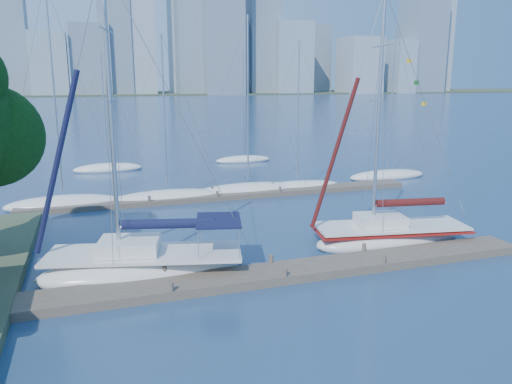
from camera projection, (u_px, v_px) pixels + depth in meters
name	position (u px, v px, depth m)	size (l,w,h in m)	color
ground	(278.00, 277.00, 22.84)	(700.00, 700.00, 0.00)	navy
near_dock	(278.00, 273.00, 22.80)	(26.00, 2.00, 0.40)	#483D35
far_dock	(228.00, 196.00, 38.22)	(30.00, 1.80, 0.36)	#483D35
far_shore	(99.00, 94.00, 318.89)	(800.00, 100.00, 1.50)	#38472D
sailboat_navy	(144.00, 254.00, 22.89)	(10.00, 5.32, 14.30)	silver
sailboat_maroon	(390.00, 225.00, 27.42)	(9.27, 4.37, 13.82)	silver
bg_boat_0	(64.00, 203.00, 35.40)	(8.26, 3.83, 15.49)	silver
bg_boat_1	(168.00, 197.00, 37.42)	(8.75, 4.23, 12.38)	silver
bg_boat_2	(248.00, 190.00, 39.82)	(9.28, 5.32, 13.95)	silver
bg_boat_3	(297.00, 186.00, 41.19)	(8.05, 4.81, 12.22)	silver
bg_boat_5	(387.00, 175.00, 45.90)	(7.98, 3.80, 13.61)	silver
bg_boat_6	(108.00, 168.00, 49.56)	(7.03, 4.16, 11.88)	silver
bg_boat_7	(243.00, 159.00, 55.16)	(6.42, 2.90, 12.28)	silver
skyline	(132.00, 33.00, 289.87)	(502.09, 51.31, 120.82)	gray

